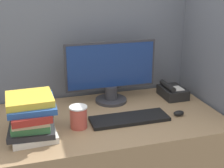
# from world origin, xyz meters

# --- Properties ---
(cubicle_panel_rear) EXTENTS (1.77, 0.04, 1.68)m
(cubicle_panel_rear) POSITION_xyz_m (0.00, 0.80, 0.84)
(cubicle_panel_rear) COLOR slate
(cubicle_panel_rear) RESTS_ON ground_plane
(cubicle_panel_right) EXTENTS (0.04, 0.82, 1.68)m
(cubicle_panel_right) POSITION_xyz_m (0.72, 0.41, 0.84)
(cubicle_panel_right) COLOR slate
(cubicle_panel_right) RESTS_ON ground_plane
(desk) EXTENTS (1.37, 0.76, 0.73)m
(desk) POSITION_xyz_m (0.00, 0.38, 0.36)
(desk) COLOR #937551
(desk) RESTS_ON ground_plane
(monitor) EXTENTS (0.60, 0.21, 0.41)m
(monitor) POSITION_xyz_m (0.09, 0.60, 0.92)
(monitor) COLOR #333338
(monitor) RESTS_ON desk
(keyboard) EXTENTS (0.46, 0.16, 0.02)m
(keyboard) POSITION_xyz_m (0.12, 0.29, 0.74)
(keyboard) COLOR black
(keyboard) RESTS_ON desk
(mouse) EXTENTS (0.07, 0.04, 0.03)m
(mouse) POSITION_xyz_m (0.42, 0.27, 0.74)
(mouse) COLOR black
(mouse) RESTS_ON desk
(coffee_cup) EXTENTS (0.10, 0.10, 0.13)m
(coffee_cup) POSITION_xyz_m (-0.18, 0.29, 0.79)
(coffee_cup) COLOR #BF4C3F
(coffee_cup) RESTS_ON desk
(book_stack) EXTENTS (0.25, 0.31, 0.23)m
(book_stack) POSITION_xyz_m (-0.43, 0.27, 0.84)
(book_stack) COLOR silver
(book_stack) RESTS_ON desk
(desk_telephone) EXTENTS (0.15, 0.21, 0.10)m
(desk_telephone) POSITION_xyz_m (0.52, 0.56, 0.77)
(desk_telephone) COLOR black
(desk_telephone) RESTS_ON desk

